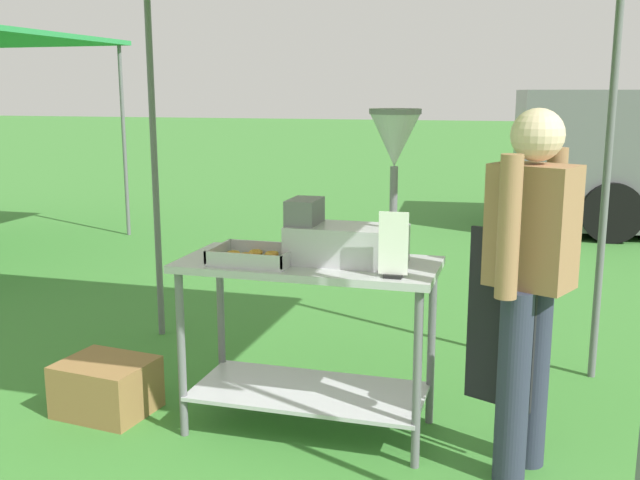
% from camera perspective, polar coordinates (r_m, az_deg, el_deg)
% --- Properties ---
extents(ground_plane, '(70.00, 70.00, 0.00)m').
position_cam_1_polar(ground_plane, '(8.58, 10.88, 0.04)').
color(ground_plane, '#3D7F33').
extents(donut_cart, '(1.25, 0.58, 0.87)m').
position_cam_1_polar(donut_cart, '(3.61, -0.88, -5.59)').
color(donut_cart, '#B7B7BC').
rests_on(donut_cart, ground).
extents(donut_tray, '(0.39, 0.31, 0.07)m').
position_cam_1_polar(donut_tray, '(3.53, -5.14, -1.36)').
color(donut_tray, '#B7B7BC').
rests_on(donut_tray, donut_cart).
extents(donut_fryer, '(0.62, 0.28, 0.73)m').
position_cam_1_polar(donut_fryer, '(3.44, 2.91, 2.26)').
color(donut_fryer, '#B7B7BC').
rests_on(donut_fryer, donut_cart).
extents(menu_sign, '(0.13, 0.05, 0.29)m').
position_cam_1_polar(menu_sign, '(3.21, 5.72, -0.73)').
color(menu_sign, black).
rests_on(menu_sign, donut_cart).
extents(vendor, '(0.46, 0.52, 1.61)m').
position_cam_1_polar(vendor, '(3.25, 15.86, -2.71)').
color(vendor, '#2D3347').
rests_on(vendor, ground).
extents(supply_crate, '(0.51, 0.44, 0.28)m').
position_cam_1_polar(supply_crate, '(4.11, -16.26, -10.90)').
color(supply_crate, olive).
rests_on(supply_crate, ground).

